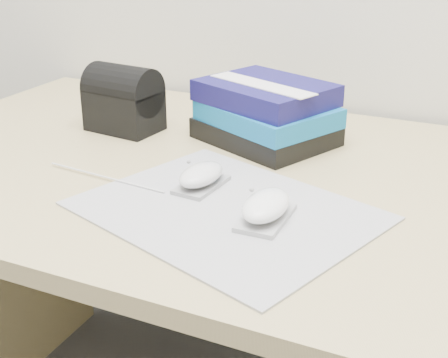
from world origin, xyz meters
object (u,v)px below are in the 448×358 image
at_px(mouse_front, 266,207).
at_px(pouch, 123,99).
at_px(desk, 309,285).
at_px(mouse_rear, 201,176).
at_px(book_stack, 266,113).

xyz_separation_m(mouse_front, pouch, (-0.41, 0.26, 0.04)).
relative_size(desk, mouse_front, 14.61).
xyz_separation_m(desk, mouse_front, (-0.00, -0.22, 0.26)).
height_order(mouse_rear, book_stack, book_stack).
bearing_deg(mouse_rear, desk, 48.82).
bearing_deg(desk, mouse_rear, -131.18).
distance_m(desk, pouch, 0.51).
distance_m(desk, mouse_front, 0.34).
relative_size(mouse_front, pouch, 0.74).
bearing_deg(mouse_front, book_stack, 111.42).
height_order(desk, book_stack, book_stack).
height_order(mouse_front, book_stack, book_stack).
distance_m(desk, book_stack, 0.33).
relative_size(desk, pouch, 10.80).
height_order(mouse_front, pouch, pouch).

